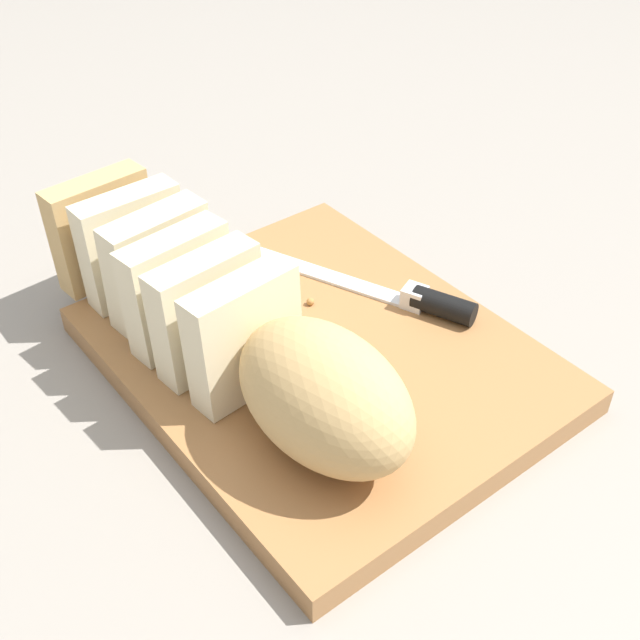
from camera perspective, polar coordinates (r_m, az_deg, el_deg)
name	(u,v)px	position (r m, az deg, el deg)	size (l,w,h in m)	color
ground_plane	(320,369)	(0.70, 0.00, -3.45)	(3.00, 3.00, 0.00)	gray
cutting_board	(320,358)	(0.69, 0.00, -2.72)	(0.37, 0.30, 0.02)	#9E6B3D
bread_loaf	(234,328)	(0.63, -6.07, -0.55)	(0.40, 0.12, 0.10)	tan
bread_knife	(410,297)	(0.73, 6.37, 1.63)	(0.23, 0.11, 0.02)	silver
crumb_near_knife	(311,372)	(0.66, -0.66, -3.66)	(0.00, 0.00, 0.00)	#A8753D
crumb_near_loaf	(359,352)	(0.68, 2.76, -2.24)	(0.01, 0.01, 0.01)	#A8753D
crumb_stray_left	(310,302)	(0.73, -0.68, 1.31)	(0.01, 0.01, 0.01)	#A8753D
crumb_stray_right	(367,388)	(0.65, 3.36, -4.80)	(0.01, 0.01, 0.01)	#A8753D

